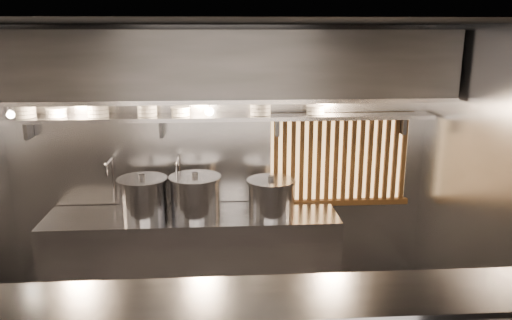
{
  "coord_description": "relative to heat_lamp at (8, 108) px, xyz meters",
  "views": [
    {
      "loc": [
        0.03,
        -3.74,
        2.74
      ],
      "look_at": [
        0.32,
        0.55,
        1.62
      ],
      "focal_mm": 35.0,
      "sensor_mm": 36.0,
      "label": 1
    }
  ],
  "objects": [
    {
      "name": "ceiling",
      "position": [
        1.9,
        -0.85,
        0.73
      ],
      "size": [
        4.5,
        4.5,
        0.0
      ],
      "primitive_type": "plane",
      "rotation": [
        3.14,
        0.0,
        0.0
      ],
      "color": "black",
      "rests_on": "wall_back"
    },
    {
      "name": "wall_back",
      "position": [
        1.9,
        0.65,
        -0.67
      ],
      "size": [
        4.5,
        0.0,
        4.5
      ],
      "primitive_type": "plane",
      "rotation": [
        1.57,
        0.0,
        0.0
      ],
      "color": "gray",
      "rests_on": "floor"
    },
    {
      "name": "wall_right",
      "position": [
        4.15,
        -0.85,
        -0.67
      ],
      "size": [
        0.0,
        3.0,
        3.0
      ],
      "primitive_type": "plane",
      "rotation": [
        1.57,
        0.0,
        -1.57
      ],
      "color": "gray",
      "rests_on": "floor"
    },
    {
      "name": "cooking_bench",
      "position": [
        1.6,
        0.28,
        -1.62
      ],
      "size": [
        3.0,
        0.7,
        0.9
      ],
      "primitive_type": "cube",
      "color": "#9E9EA3",
      "rests_on": "floor"
    },
    {
      "name": "bowl_shelf",
      "position": [
        1.9,
        0.47,
        -0.19
      ],
      "size": [
        4.4,
        0.34,
        0.04
      ],
      "primitive_type": "cube",
      "color": "#9E9EA3",
      "rests_on": "wall_back"
    },
    {
      "name": "exhaust_hood",
      "position": [
        1.9,
        0.25,
        0.36
      ],
      "size": [
        4.4,
        0.81,
        0.65
      ],
      "color": "#2D2D30",
      "rests_on": "ceiling"
    },
    {
      "name": "wood_screen",
      "position": [
        3.2,
        0.6,
        -0.69
      ],
      "size": [
        1.56,
        0.09,
        1.04
      ],
      "color": "#EBB169",
      "rests_on": "wall_back"
    },
    {
      "name": "faucet_left",
      "position": [
        0.75,
        0.52,
        -0.76
      ],
      "size": [
        0.04,
        0.3,
        0.5
      ],
      "color": "silver",
      "rests_on": "wall_back"
    },
    {
      "name": "faucet_right",
      "position": [
        1.45,
        0.52,
        -0.76
      ],
      "size": [
        0.04,
        0.3,
        0.5
      ],
      "color": "silver",
      "rests_on": "wall_back"
    },
    {
      "name": "heat_lamp",
      "position": [
        0.0,
        0.0,
        0.0
      ],
      "size": [
        0.25,
        0.35,
        0.2
      ],
      "color": "#9E9EA3",
      "rests_on": "exhaust_hood"
    },
    {
      "name": "pendant_bulb",
      "position": [
        1.8,
        0.35,
        -0.11
      ],
      "size": [
        0.09,
        0.09,
        0.19
      ],
      "color": "#2D2D30",
      "rests_on": "exhaust_hood"
    },
    {
      "name": "stock_pot_left",
      "position": [
        1.11,
        0.28,
        -0.96
      ],
      "size": [
        0.52,
        0.52,
        0.44
      ],
      "rotation": [
        0.0,
        0.0,
        -0.02
      ],
      "color": "#9E9EA3",
      "rests_on": "cooking_bench"
    },
    {
      "name": "stock_pot_mid",
      "position": [
        1.64,
        0.27,
        -0.96
      ],
      "size": [
        0.63,
        0.63,
        0.45
      ],
      "rotation": [
        0.0,
        0.0,
        -0.22
      ],
      "color": "#9E9EA3",
      "rests_on": "cooking_bench"
    },
    {
      "name": "stock_pot_right",
      "position": [
        2.41,
        0.24,
        -0.98
      ],
      "size": [
        0.65,
        0.65,
        0.41
      ],
      "rotation": [
        0.0,
        0.0,
        -0.39
      ],
      "color": "#9E9EA3",
      "rests_on": "cooking_bench"
    },
    {
      "name": "bowl_stack_0",
      "position": [
        -0.03,
        0.47,
        -0.1
      ],
      "size": [
        0.21,
        0.21,
        0.13
      ],
      "color": "silver",
      "rests_on": "bowl_shelf"
    },
    {
      "name": "bowl_stack_1",
      "position": [
        0.27,
        0.47,
        -0.12
      ],
      "size": [
        0.21,
        0.21,
        0.09
      ],
      "color": "silver",
      "rests_on": "bowl_shelf"
    },
    {
      "name": "bowl_stack_2",
      "position": [
        0.68,
        0.47,
        -0.1
      ],
      "size": [
        0.23,
        0.23,
        0.13
      ],
      "color": "silver",
      "rests_on": "bowl_shelf"
    },
    {
      "name": "bowl_stack_3",
      "position": [
        1.17,
        0.47,
        -0.1
      ],
      "size": [
        0.21,
        0.21,
        0.13
      ],
      "color": "silver",
      "rests_on": "bowl_shelf"
    },
    {
      "name": "bowl_stack_4",
      "position": [
        1.5,
        0.47,
        -0.12
      ],
      "size": [
        0.2,
        0.2,
        0.09
      ],
      "color": "silver",
      "rests_on": "bowl_shelf"
    },
    {
      "name": "bowl_stack_5",
      "position": [
        2.32,
        0.47,
        -0.08
      ],
      "size": [
        0.23,
        0.23,
        0.17
      ],
      "color": "silver",
      "rests_on": "bowl_shelf"
    },
    {
      "name": "bowl_stack_6",
      "position": [
        2.89,
        0.47,
        -0.12
      ],
      "size": [
        0.2,
        0.2,
        0.09
      ],
      "color": "silver",
      "rests_on": "bowl_shelf"
    }
  ]
}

